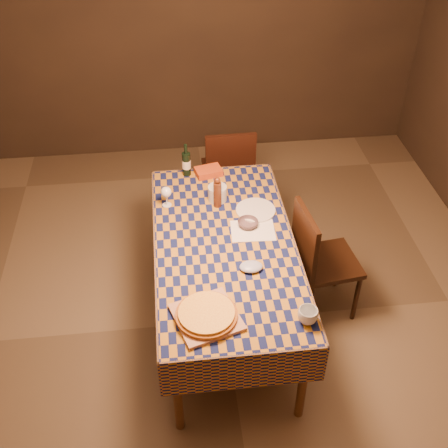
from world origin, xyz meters
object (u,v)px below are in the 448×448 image
object	(u,v)px
chair_far	(229,169)
dining_table	(225,252)
bowl	(248,224)
wine_bottle	(186,163)
pizza	(207,314)
cutting_board	(207,317)
chair_right	(318,257)
white_plate	(256,210)

from	to	relation	value
chair_far	dining_table	bearing A→B (deg)	-98.16
bowl	wine_bottle	xyz separation A→B (m)	(-0.38, 0.68, 0.08)
pizza	bowl	world-z (taller)	pizza
cutting_board	chair_right	size ratio (longest dim) A/B	0.38
white_plate	chair_right	xyz separation A→B (m)	(0.42, -0.26, -0.26)
chair_far	wine_bottle	bearing A→B (deg)	-133.39
bowl	chair_far	xyz separation A→B (m)	(-0.00, 1.08, -0.27)
cutting_board	bowl	bearing A→B (deg)	65.87
cutting_board	white_plate	bearing A→B (deg)	65.43
dining_table	bowl	distance (m)	0.26
white_plate	chair_far	distance (m)	0.96
chair_right	cutting_board	bearing A→B (deg)	-140.74
wine_bottle	chair_far	distance (m)	0.65
wine_bottle	chair_far	bearing A→B (deg)	46.61
pizza	wine_bottle	world-z (taller)	wine_bottle
dining_table	chair_right	world-z (taller)	chair_right
cutting_board	pizza	distance (m)	0.03
dining_table	wine_bottle	size ratio (longest dim) A/B	6.90
bowl	chair_right	size ratio (longest dim) A/B	0.15
dining_table	wine_bottle	bearing A→B (deg)	103.14
chair_far	white_plate	bearing A→B (deg)	-85.03
bowl	dining_table	bearing A→B (deg)	-137.00
cutting_board	chair_right	xyz separation A→B (m)	(0.86, 0.70, -0.26)
bowl	wine_bottle	size ratio (longest dim) A/B	0.53
chair_right	chair_far	bearing A→B (deg)	112.74
dining_table	chair_far	world-z (taller)	chair_far
dining_table	cutting_board	size ratio (longest dim) A/B	5.26
bowl	white_plate	world-z (taller)	bowl
chair_far	cutting_board	bearing A→B (deg)	-100.79
bowl	white_plate	bearing A→B (deg)	63.22
dining_table	cutting_board	distance (m)	0.67
pizza	chair_right	distance (m)	1.14
dining_table	chair_far	xyz separation A→B (m)	(0.18, 1.25, -0.17)
dining_table	pizza	size ratio (longest dim) A/B	3.90
wine_bottle	chair_right	bearing A→B (deg)	-41.93
pizza	chair_far	size ratio (longest dim) A/B	0.51
cutting_board	chair_right	bearing A→B (deg)	39.26
bowl	white_plate	size ratio (longest dim) A/B	0.50
dining_table	bowl	world-z (taller)	bowl
white_plate	cutting_board	bearing A→B (deg)	-114.57
cutting_board	white_plate	size ratio (longest dim) A/B	1.24
pizza	chair_far	distance (m)	1.94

